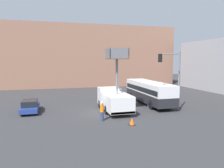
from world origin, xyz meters
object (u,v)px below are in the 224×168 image
(utility_truck, at_px, (114,98))
(parked_car_curbside, at_px, (30,106))
(traffic_cone_near_truck, at_px, (132,122))
(road_worker_near_truck, at_px, (102,111))
(road_worker_directing, at_px, (149,100))
(traffic_light_pole, at_px, (173,72))
(city_bus, at_px, (149,91))

(utility_truck, xyz_separation_m, parked_car_curbside, (-9.21, 2.10, -0.78))
(utility_truck, height_order, traffic_cone_near_truck, utility_truck)
(road_worker_near_truck, relative_size, road_worker_directing, 1.03)
(parked_car_curbside, bearing_deg, traffic_light_pole, -13.77)
(traffic_light_pole, height_order, traffic_cone_near_truck, traffic_light_pole)
(parked_car_curbside, bearing_deg, city_bus, 3.67)
(road_worker_near_truck, bearing_deg, traffic_light_pole, 28.60)
(traffic_light_pole, bearing_deg, traffic_cone_near_truck, -148.77)
(utility_truck, relative_size, road_worker_near_truck, 3.67)
(traffic_light_pole, relative_size, traffic_cone_near_truck, 10.21)
(road_worker_near_truck, xyz_separation_m, road_worker_directing, (6.81, 4.23, -0.03))
(city_bus, distance_m, traffic_light_pole, 5.55)
(traffic_light_pole, height_order, parked_car_curbside, traffic_light_pole)
(traffic_cone_near_truck, bearing_deg, utility_truck, 91.05)
(road_worker_near_truck, bearing_deg, parked_car_curbside, 158.14)
(traffic_cone_near_truck, bearing_deg, traffic_light_pole, 31.23)
(city_bus, bearing_deg, parked_car_curbside, 81.79)
(traffic_light_pole, bearing_deg, road_worker_directing, 126.04)
(road_worker_directing, height_order, parked_car_curbside, road_worker_directing)
(city_bus, height_order, traffic_light_pole, traffic_light_pole)
(road_worker_near_truck, xyz_separation_m, parked_car_curbside, (-7.01, 5.61, -0.26))
(utility_truck, distance_m, road_worker_near_truck, 4.18)
(road_worker_directing, xyz_separation_m, parked_car_curbside, (-13.82, 1.38, -0.22))
(city_bus, xyz_separation_m, traffic_cone_near_truck, (-5.60, -8.59, -1.44))
(traffic_light_pole, bearing_deg, parked_car_curbside, 166.23)
(road_worker_directing, bearing_deg, utility_truck, -63.10)
(road_worker_directing, bearing_deg, traffic_light_pole, 54.09)
(traffic_cone_near_truck, height_order, parked_car_curbside, parked_car_curbside)
(road_worker_directing, relative_size, traffic_cone_near_truck, 2.80)
(traffic_light_pole, relative_size, road_worker_near_truck, 3.53)
(road_worker_directing, relative_size, parked_car_curbside, 0.41)
(traffic_light_pole, xyz_separation_m, traffic_cone_near_truck, (-6.28, -3.81, -4.18))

